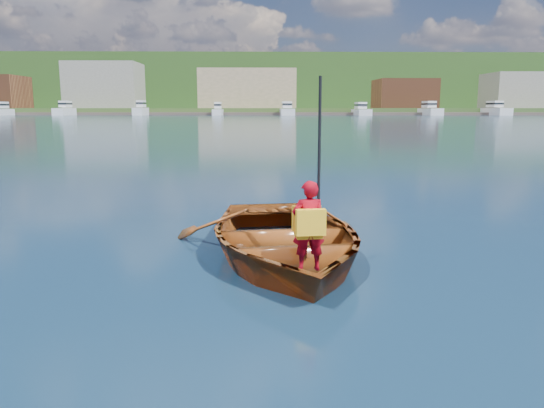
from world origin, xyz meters
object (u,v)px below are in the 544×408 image
at_px(rowboat, 283,238).
at_px(dock, 275,114).
at_px(child_paddler, 309,224).
at_px(marina_yachts, 276,110).

relative_size(rowboat, dock, 0.03).
relative_size(rowboat, child_paddler, 1.97).
xyz_separation_m(rowboat, marina_yachts, (3.83, 143.32, 1.13)).
bearing_deg(dock, marina_yachts, -89.25).
bearing_deg(dock, rowboat, -91.46).
bearing_deg(marina_yachts, dock, 90.75).
height_order(child_paddler, dock, child_paddler).
bearing_deg(dock, child_paddler, -91.35).
xyz_separation_m(dock, marina_yachts, (0.06, -4.68, 1.00)).
relative_size(child_paddler, dock, 0.01).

